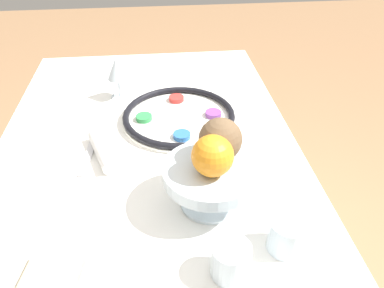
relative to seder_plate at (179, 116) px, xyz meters
name	(u,v)px	position (x,y,z in m)	size (l,w,h in m)	color
dining_table	(156,259)	(0.24, -0.10, -0.38)	(1.54, 0.85, 0.73)	white
seder_plate	(179,116)	(0.00, 0.00, 0.00)	(0.35, 0.35, 0.03)	white
wine_glass	(117,70)	(-0.17, -0.19, 0.09)	(0.07, 0.07, 0.14)	silver
fruit_stand	(210,176)	(0.37, 0.04, 0.07)	(0.21, 0.21, 0.11)	silver
orange_fruit	(213,156)	(0.38, 0.04, 0.14)	(0.09, 0.09, 0.09)	orange
coconut	(220,139)	(0.33, 0.07, 0.14)	(0.10, 0.10, 0.10)	brown
bread_plate	(49,286)	(0.56, -0.29, -0.01)	(0.19, 0.19, 0.02)	beige
napkin_roll	(102,151)	(0.16, -0.22, 0.00)	(0.17, 0.09, 0.04)	white
cup_near	(287,235)	(0.51, 0.18, 0.02)	(0.08, 0.08, 0.07)	silver
cup_far	(231,260)	(0.56, 0.06, 0.02)	(0.08, 0.08, 0.07)	silver
spoon	(88,156)	(0.16, -0.26, -0.01)	(0.17, 0.03, 0.01)	silver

